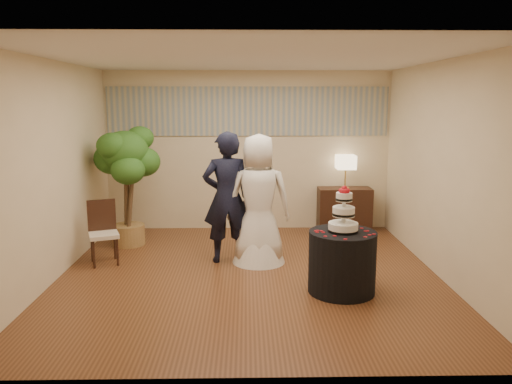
{
  "coord_description": "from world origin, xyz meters",
  "views": [
    {
      "loc": [
        -0.03,
        -6.33,
        2.29
      ],
      "look_at": [
        0.1,
        0.4,
        1.05
      ],
      "focal_mm": 35.0,
      "sensor_mm": 36.0,
      "label": 1
    }
  ],
  "objects_px": {
    "groom": "(227,198)",
    "cake_table": "(342,262)",
    "side_chair": "(104,233)",
    "table_lamp": "(345,172)",
    "bride": "(259,199)",
    "ficus_tree": "(126,186)",
    "wedding_cake": "(344,209)",
    "console": "(344,210)"
  },
  "relations": [
    {
      "from": "groom",
      "to": "cake_table",
      "type": "distance_m",
      "value": 1.95
    },
    {
      "from": "cake_table",
      "to": "wedding_cake",
      "type": "relative_size",
      "value": 1.45
    },
    {
      "from": "wedding_cake",
      "to": "side_chair",
      "type": "distance_m",
      "value": 3.41
    },
    {
      "from": "console",
      "to": "ficus_tree",
      "type": "relative_size",
      "value": 0.48
    },
    {
      "from": "groom",
      "to": "wedding_cake",
      "type": "xyz_separation_m",
      "value": [
        1.42,
        -1.21,
        0.1
      ]
    },
    {
      "from": "groom",
      "to": "bride",
      "type": "height_order",
      "value": "groom"
    },
    {
      "from": "bride",
      "to": "side_chair",
      "type": "bearing_deg",
      "value": 0.75
    },
    {
      "from": "bride",
      "to": "side_chair",
      "type": "distance_m",
      "value": 2.24
    },
    {
      "from": "cake_table",
      "to": "table_lamp",
      "type": "distance_m",
      "value": 3.01
    },
    {
      "from": "console",
      "to": "ficus_tree",
      "type": "distance_m",
      "value": 3.76
    },
    {
      "from": "console",
      "to": "ficus_tree",
      "type": "height_order",
      "value": "ficus_tree"
    },
    {
      "from": "cake_table",
      "to": "wedding_cake",
      "type": "distance_m",
      "value": 0.65
    },
    {
      "from": "wedding_cake",
      "to": "ficus_tree",
      "type": "relative_size",
      "value": 0.29
    },
    {
      "from": "wedding_cake",
      "to": "console",
      "type": "relative_size",
      "value": 0.6
    },
    {
      "from": "console",
      "to": "side_chair",
      "type": "height_order",
      "value": "side_chair"
    },
    {
      "from": "wedding_cake",
      "to": "cake_table",
      "type": "bearing_deg",
      "value": 0.0
    },
    {
      "from": "table_lamp",
      "to": "side_chair",
      "type": "height_order",
      "value": "table_lamp"
    },
    {
      "from": "table_lamp",
      "to": "ficus_tree",
      "type": "distance_m",
      "value": 3.72
    },
    {
      "from": "table_lamp",
      "to": "ficus_tree",
      "type": "height_order",
      "value": "ficus_tree"
    },
    {
      "from": "cake_table",
      "to": "bride",
      "type": "bearing_deg",
      "value": 130.0
    },
    {
      "from": "groom",
      "to": "bride",
      "type": "xyz_separation_m",
      "value": [
        0.45,
        -0.05,
        -0.01
      ]
    },
    {
      "from": "groom",
      "to": "side_chair",
      "type": "relative_size",
      "value": 2.09
    },
    {
      "from": "groom",
      "to": "table_lamp",
      "type": "distance_m",
      "value": 2.61
    },
    {
      "from": "wedding_cake",
      "to": "table_lamp",
      "type": "xyz_separation_m",
      "value": [
        0.59,
        2.87,
        0.03
      ]
    },
    {
      "from": "table_lamp",
      "to": "ficus_tree",
      "type": "bearing_deg",
      "value": -167.47
    },
    {
      "from": "groom",
      "to": "console",
      "type": "xyz_separation_m",
      "value": [
        2.01,
        1.66,
        -0.55
      ]
    },
    {
      "from": "cake_table",
      "to": "table_lamp",
      "type": "height_order",
      "value": "table_lamp"
    },
    {
      "from": "console",
      "to": "table_lamp",
      "type": "bearing_deg",
      "value": 0.0
    },
    {
      "from": "bride",
      "to": "side_chair",
      "type": "xyz_separation_m",
      "value": [
        -2.19,
        -0.03,
        -0.47
      ]
    },
    {
      "from": "groom",
      "to": "bride",
      "type": "distance_m",
      "value": 0.45
    },
    {
      "from": "cake_table",
      "to": "side_chair",
      "type": "relative_size",
      "value": 0.9
    },
    {
      "from": "wedding_cake",
      "to": "console",
      "type": "bearing_deg",
      "value": 78.47
    },
    {
      "from": "wedding_cake",
      "to": "console",
      "type": "height_order",
      "value": "wedding_cake"
    },
    {
      "from": "bride",
      "to": "ficus_tree",
      "type": "distance_m",
      "value": 2.26
    },
    {
      "from": "wedding_cake",
      "to": "ficus_tree",
      "type": "bearing_deg",
      "value": 145.82
    },
    {
      "from": "groom",
      "to": "wedding_cake",
      "type": "bearing_deg",
      "value": 131.92
    },
    {
      "from": "wedding_cake",
      "to": "side_chair",
      "type": "height_order",
      "value": "wedding_cake"
    },
    {
      "from": "bride",
      "to": "ficus_tree",
      "type": "height_order",
      "value": "ficus_tree"
    },
    {
      "from": "bride",
      "to": "wedding_cake",
      "type": "distance_m",
      "value": 1.52
    },
    {
      "from": "groom",
      "to": "side_chair",
      "type": "bearing_deg",
      "value": -4.96
    },
    {
      "from": "console",
      "to": "cake_table",
      "type": "bearing_deg",
      "value": -101.6
    },
    {
      "from": "bride",
      "to": "cake_table",
      "type": "relative_size",
      "value": 2.28
    }
  ]
}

